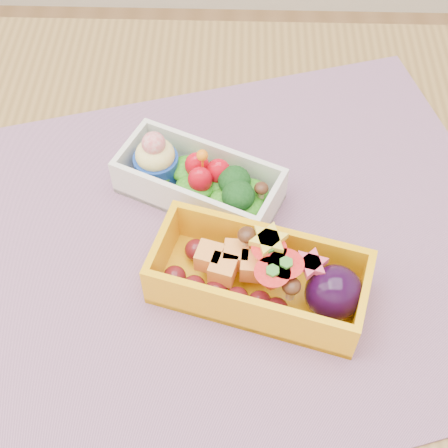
{
  "coord_description": "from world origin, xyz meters",
  "views": [
    {
      "loc": [
        0.04,
        -0.32,
        1.27
      ],
      "look_at": [
        0.03,
        0.03,
        0.79
      ],
      "focal_mm": 50.96,
      "sensor_mm": 36.0,
      "label": 1
    }
  ],
  "objects_px": {
    "placemat": "(216,251)",
    "bento_white": "(198,180)",
    "bento_yellow": "(264,277)",
    "table": "(197,323)"
  },
  "relations": [
    {
      "from": "bento_white",
      "to": "placemat",
      "type": "bearing_deg",
      "value": -49.16
    },
    {
      "from": "bento_white",
      "to": "bento_yellow",
      "type": "relative_size",
      "value": 0.86
    },
    {
      "from": "bento_white",
      "to": "bento_yellow",
      "type": "bearing_deg",
      "value": -36.53
    },
    {
      "from": "placemat",
      "to": "bento_yellow",
      "type": "height_order",
      "value": "bento_yellow"
    },
    {
      "from": "placemat",
      "to": "bento_white",
      "type": "height_order",
      "value": "bento_white"
    },
    {
      "from": "bento_white",
      "to": "bento_yellow",
      "type": "xyz_separation_m",
      "value": [
        0.07,
        -0.12,
        0.0
      ]
    },
    {
      "from": "table",
      "to": "bento_yellow",
      "type": "xyz_separation_m",
      "value": [
        0.07,
        -0.02,
        0.13
      ]
    },
    {
      "from": "table",
      "to": "placemat",
      "type": "bearing_deg",
      "value": 53.52
    },
    {
      "from": "bento_yellow",
      "to": "placemat",
      "type": "bearing_deg",
      "value": 148.97
    },
    {
      "from": "table",
      "to": "bento_yellow",
      "type": "relative_size",
      "value": 5.72
    }
  ]
}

